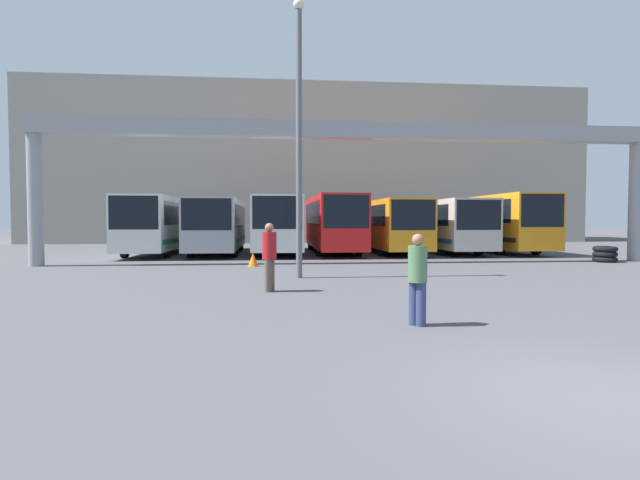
# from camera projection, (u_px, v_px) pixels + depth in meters

# --- Properties ---
(ground_plane) EXTENTS (200.00, 200.00, 0.00)m
(ground_plane) POSITION_uv_depth(u_px,v_px,m) (611.00, 399.00, 5.35)
(ground_plane) COLOR #47474C
(building_backdrop) EXTENTS (48.28, 12.00, 13.56)m
(building_backdrop) POSITION_uv_depth(u_px,v_px,m) (309.00, 169.00, 47.58)
(building_backdrop) COLOR gray
(building_backdrop) RESTS_ON ground
(overhead_gantry) EXTENTS (27.39, 0.80, 6.21)m
(overhead_gantry) POSITION_uv_depth(u_px,v_px,m) (353.00, 145.00, 21.94)
(overhead_gantry) COLOR gray
(overhead_gantry) RESTS_ON ground
(bus_slot_0) EXTENTS (2.47, 10.25, 3.15)m
(bus_slot_0) POSITION_uv_depth(u_px,v_px,m) (158.00, 222.00, 28.17)
(bus_slot_0) COLOR silver
(bus_slot_0) RESTS_ON ground
(bus_slot_1) EXTENTS (2.57, 10.49, 3.05)m
(bus_slot_1) POSITION_uv_depth(u_px,v_px,m) (218.00, 223.00, 28.62)
(bus_slot_1) COLOR #999EA5
(bus_slot_1) RESTS_ON ground
(bus_slot_2) EXTENTS (2.62, 10.23, 3.17)m
(bus_slot_2) POSITION_uv_depth(u_px,v_px,m) (276.00, 222.00, 28.81)
(bus_slot_2) COLOR silver
(bus_slot_2) RESTS_ON ground
(bus_slot_3) EXTENTS (2.46, 11.14, 3.25)m
(bus_slot_3) POSITION_uv_depth(u_px,v_px,m) (332.00, 221.00, 29.59)
(bus_slot_3) COLOR red
(bus_slot_3) RESTS_ON ground
(bus_slot_4) EXTENTS (2.44, 11.27, 3.03)m
(bus_slot_4) POSITION_uv_depth(u_px,v_px,m) (387.00, 223.00, 29.99)
(bus_slot_4) COLOR orange
(bus_slot_4) RESTS_ON ground
(bus_slot_5) EXTENTS (2.53, 11.35, 3.03)m
(bus_slot_5) POSITION_uv_depth(u_px,v_px,m) (440.00, 223.00, 30.35)
(bus_slot_5) COLOR beige
(bus_slot_5) RESTS_ON ground
(bus_slot_6) EXTENTS (2.50, 11.43, 3.34)m
(bus_slot_6) POSITION_uv_depth(u_px,v_px,m) (492.00, 220.00, 30.71)
(bus_slot_6) COLOR orange
(bus_slot_6) RESTS_ON ground
(pedestrian_near_center) EXTENTS (0.38, 0.38, 1.84)m
(pedestrian_near_center) POSITION_uv_depth(u_px,v_px,m) (269.00, 255.00, 13.35)
(pedestrian_near_center) COLOR brown
(pedestrian_near_center) RESTS_ON ground
(pedestrian_near_right) EXTENTS (0.35, 0.35, 1.67)m
(pedestrian_near_right) POSITION_uv_depth(u_px,v_px,m) (418.00, 277.00, 9.03)
(pedestrian_near_right) COLOR navy
(pedestrian_near_right) RESTS_ON ground
(traffic_cone) EXTENTS (0.43, 0.43, 0.56)m
(traffic_cone) POSITION_uv_depth(u_px,v_px,m) (253.00, 260.00, 20.66)
(traffic_cone) COLOR orange
(traffic_cone) RESTS_ON ground
(tire_stack) EXTENTS (1.04, 1.04, 0.72)m
(tire_stack) POSITION_uv_depth(u_px,v_px,m) (605.00, 254.00, 22.79)
(tire_stack) COLOR black
(tire_stack) RESTS_ON ground
(lamp_post) EXTENTS (0.36, 0.36, 9.10)m
(lamp_post) POSITION_uv_depth(u_px,v_px,m) (299.00, 129.00, 16.35)
(lamp_post) COLOR #595B60
(lamp_post) RESTS_ON ground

